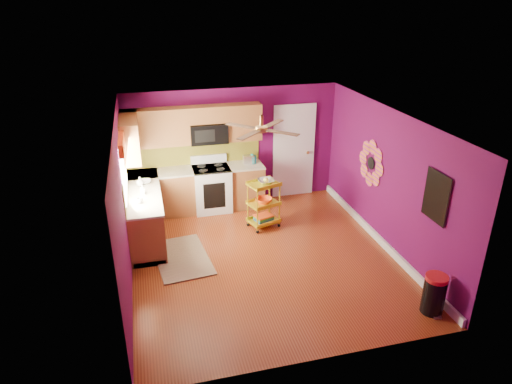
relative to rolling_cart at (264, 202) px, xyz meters
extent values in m
plane|color=maroon|center=(-0.31, -1.13, -0.53)|extent=(5.00, 5.00, 0.00)
cube|color=#580A46|center=(-0.31, 1.37, 0.72)|extent=(4.50, 0.04, 2.50)
cube|color=#580A46|center=(-0.31, -3.63, 0.72)|extent=(4.50, 0.04, 2.50)
cube|color=#580A46|center=(-2.56, -1.13, 0.72)|extent=(0.04, 5.00, 2.50)
cube|color=#580A46|center=(1.94, -1.13, 0.72)|extent=(0.04, 5.00, 2.50)
cube|color=silver|center=(-0.31, -1.13, 1.97)|extent=(4.50, 5.00, 0.04)
cube|color=white|center=(1.91, -1.13, -0.46)|extent=(0.05, 4.90, 0.14)
cube|color=brown|center=(-2.26, 0.22, -0.08)|extent=(0.60, 2.30, 0.90)
cube|color=brown|center=(-1.16, 1.07, -0.08)|extent=(2.80, 0.60, 0.90)
cube|color=beige|center=(-2.26, 0.22, 0.39)|extent=(0.63, 2.30, 0.04)
cube|color=beige|center=(-1.16, 1.07, 0.39)|extent=(2.80, 0.63, 0.04)
cube|color=black|center=(-2.26, 0.22, -0.48)|extent=(0.54, 2.30, 0.10)
cube|color=black|center=(-1.16, 1.07, -0.48)|extent=(2.80, 0.54, 0.10)
cube|color=white|center=(-0.86, 1.04, -0.07)|extent=(0.76, 0.66, 0.92)
cube|color=black|center=(-0.86, 1.04, 0.39)|extent=(0.76, 0.62, 0.03)
cube|color=white|center=(-0.86, 1.32, 0.51)|extent=(0.76, 0.06, 0.18)
cube|color=black|center=(-0.86, 0.71, -0.08)|extent=(0.45, 0.02, 0.55)
cube|color=brown|center=(-1.90, 1.20, 1.29)|extent=(1.32, 0.33, 0.75)
cube|color=brown|center=(-0.12, 1.20, 1.29)|extent=(0.72, 0.33, 0.75)
cube|color=brown|center=(-0.86, 1.20, 1.50)|extent=(0.76, 0.33, 0.34)
cube|color=brown|center=(-2.39, 0.72, 1.29)|extent=(0.33, 1.30, 0.75)
cube|color=black|center=(-0.86, 1.17, 1.12)|extent=(0.76, 0.38, 0.40)
cube|color=brown|center=(-1.16, 1.36, 0.66)|extent=(2.80, 0.01, 0.51)
cube|color=brown|center=(-2.55, 0.22, 0.66)|extent=(0.01, 2.30, 0.51)
cube|color=white|center=(-2.54, -0.08, 1.02)|extent=(0.03, 1.20, 1.00)
cube|color=#E94D14|center=(-2.51, -0.08, 1.49)|extent=(0.08, 1.35, 0.22)
cube|color=white|center=(1.04, 1.34, 0.49)|extent=(0.85, 0.04, 2.05)
cube|color=white|center=(1.04, 1.32, 0.49)|extent=(0.95, 0.02, 2.15)
sphere|color=#BF8C3F|center=(1.36, 1.29, 0.47)|extent=(0.07, 0.07, 0.07)
cylinder|color=black|center=(1.92, -0.53, 0.82)|extent=(0.01, 0.24, 0.24)
cube|color=teal|center=(1.92, -2.53, 1.02)|extent=(0.03, 0.52, 0.72)
cube|color=black|center=(1.91, -2.53, 1.02)|extent=(0.01, 0.56, 0.76)
cylinder|color=#BF8C3F|center=(-0.31, -0.93, 1.89)|extent=(0.06, 0.06, 0.16)
cylinder|color=#BF8C3F|center=(-0.31, -0.93, 1.75)|extent=(0.20, 0.20, 0.08)
cube|color=#4C2D19|center=(-0.04, -0.66, 1.75)|extent=(0.47, 0.47, 0.01)
cube|color=#4C2D19|center=(-0.58, -0.66, 1.75)|extent=(0.47, 0.47, 0.01)
cube|color=#4C2D19|center=(-0.58, -1.20, 1.75)|extent=(0.47, 0.47, 0.01)
cube|color=#4C2D19|center=(-0.04, -1.20, 1.75)|extent=(0.47, 0.47, 0.01)
cube|color=#321D10|center=(-1.71, -0.79, -0.52)|extent=(1.03, 1.52, 0.02)
cylinder|color=gold|center=(-0.20, -0.25, -0.05)|extent=(0.02, 0.02, 0.88)
cylinder|color=gold|center=(0.29, -0.09, -0.05)|extent=(0.02, 0.02, 0.88)
cylinder|color=gold|center=(-0.30, 0.09, -0.05)|extent=(0.02, 0.02, 0.88)
cylinder|color=gold|center=(0.18, 0.24, -0.05)|extent=(0.02, 0.02, 0.88)
sphere|color=black|center=(-0.20, -0.25, -0.50)|extent=(0.06, 0.06, 0.06)
sphere|color=black|center=(0.29, -0.09, -0.50)|extent=(0.06, 0.06, 0.06)
sphere|color=black|center=(-0.30, 0.09, -0.50)|extent=(0.06, 0.06, 0.06)
sphere|color=black|center=(0.18, 0.24, -0.50)|extent=(0.06, 0.06, 0.06)
cube|color=gold|center=(-0.01, 0.00, 0.37)|extent=(0.67, 0.57, 0.03)
cube|color=gold|center=(-0.01, 0.00, -0.03)|extent=(0.67, 0.57, 0.03)
cube|color=gold|center=(-0.01, 0.00, -0.41)|extent=(0.67, 0.57, 0.03)
imported|color=beige|center=(0.04, 0.01, 0.43)|extent=(0.40, 0.40, 0.08)
sphere|color=yellow|center=(0.04, 0.01, 0.45)|extent=(0.10, 0.10, 0.10)
imported|color=#E94D14|center=(-0.01, 0.00, 0.03)|extent=(0.41, 0.41, 0.10)
cube|color=navy|center=(-0.01, 0.00, -0.37)|extent=(0.39, 0.34, 0.04)
cube|color=#267233|center=(-0.01, 0.00, -0.33)|extent=(0.39, 0.34, 0.04)
cube|color=#E94D14|center=(-0.01, 0.00, -0.30)|extent=(0.39, 0.34, 0.03)
cylinder|color=black|center=(1.68, -3.15, -0.26)|extent=(0.39, 0.39, 0.55)
cylinder|color=red|center=(1.68, -3.15, 0.05)|extent=(0.32, 0.32, 0.06)
cube|color=beige|center=(1.68, -3.31, -0.52)|extent=(0.12, 0.08, 0.03)
cylinder|color=teal|center=(0.04, 1.11, 0.49)|extent=(0.18, 0.18, 0.16)
sphere|color=teal|center=(0.04, 1.11, 0.59)|extent=(0.06, 0.06, 0.06)
cube|color=beige|center=(-0.05, 1.09, 0.50)|extent=(0.22, 0.15, 0.18)
imported|color=#EA3F72|center=(-2.26, 0.03, 0.50)|extent=(0.08, 0.08, 0.18)
imported|color=white|center=(-2.30, 0.43, 0.50)|extent=(0.14, 0.14, 0.18)
imported|color=white|center=(-2.21, 0.54, 0.44)|extent=(0.24, 0.24, 0.06)
imported|color=white|center=(-2.33, -0.34, 0.46)|extent=(0.12, 0.12, 0.09)
camera|label=1|loc=(-2.14, -7.74, 3.78)|focal=32.00mm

